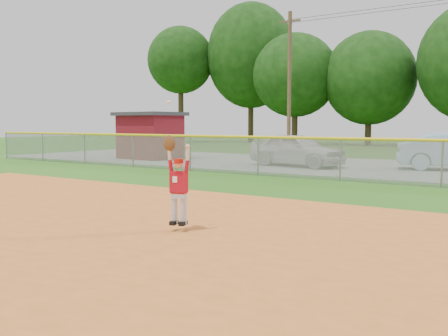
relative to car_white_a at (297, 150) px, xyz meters
The scene contains 7 objects.
ground 14.88m from the car_white_a, 75.28° to the right, with size 120.00×120.00×0.00m, color #285B14.
parking_strip 4.19m from the car_white_a, 23.40° to the left, with size 44.00×10.00×0.03m, color gray.
car_white_a is the anchor object (origin of this frame).
utility_shed 9.13m from the car_white_a, behind, with size 3.75×3.03×2.65m.
outfield_fence 5.77m from the car_white_a, 49.16° to the right, with size 40.06×0.10×1.55m.
power_lines 9.80m from the car_white_a, 57.97° to the left, with size 19.40×0.24×9.00m.
ballplayer 14.67m from the car_white_a, 72.99° to the right, with size 0.55×0.29×2.30m.
Camera 1 is at (6.34, -6.78, 2.04)m, focal length 40.00 mm.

